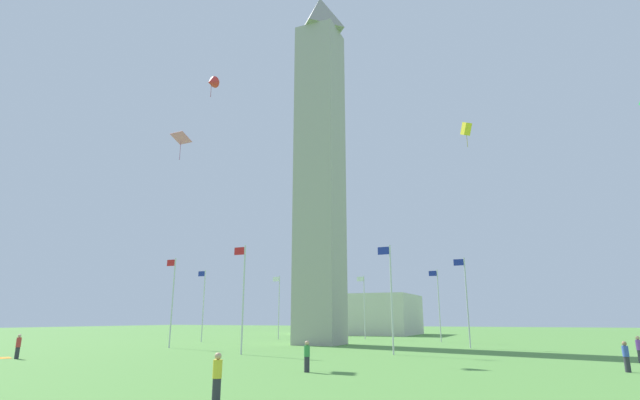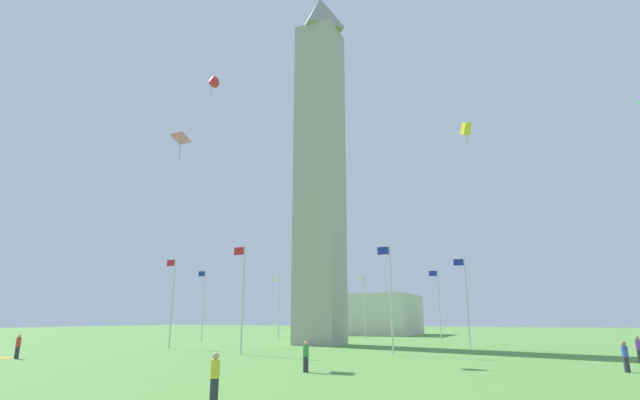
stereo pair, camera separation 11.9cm
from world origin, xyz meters
The scene contains 19 objects.
ground_plane centered at (0.00, 0.00, 0.00)m, with size 260.00×260.00×0.00m, color #548C3D.
obelisk_monument centered at (0.00, 0.00, 21.98)m, with size 4.83×4.83×43.95m.
flagpole_n centered at (15.95, 0.00, 4.79)m, with size 1.12×0.14×8.78m.
flagpole_ne centered at (11.29, 11.24, 4.79)m, with size 1.12×0.14×8.78m.
flagpole_e centered at (0.06, 15.89, 4.79)m, with size 1.12×0.14×8.78m.
flagpole_se centered at (-11.18, 11.24, 4.79)m, with size 1.12×0.14×8.78m.
flagpole_s centered at (-15.84, 0.00, 4.79)m, with size 1.12×0.14×8.78m.
flagpole_sw centered at (-11.18, -11.24, 4.79)m, with size 1.12×0.14×8.78m.
flagpole_w centered at (0.06, -15.89, 4.79)m, with size 1.12×0.14×8.78m.
flagpole_nw centered at (11.29, -11.24, 4.79)m, with size 1.12×0.14×8.78m.
person_red_shirt centered at (12.41, 25.85, 0.85)m, with size 0.32×0.32×1.71m.
person_blue_shirt centered at (-26.04, 18.67, 0.79)m, with size 0.32×0.32×1.60m.
person_yellow_shirt centered at (-11.43, 35.35, 0.82)m, with size 0.32×0.32×1.65m.
person_purple_shirt centered at (-27.80, 12.04, 0.84)m, with size 0.32×0.32×1.69m.
person_green_shirt centered at (-10.24, 25.46, 0.80)m, with size 0.32×0.32×1.62m.
kite_red_delta centered at (7.01, 12.66, 26.99)m, with size 1.33×1.63×2.50m.
kite_pink_diamond centered at (4.25, 19.89, 17.62)m, with size 1.47×1.38×2.23m.
kite_yellow_box centered at (-18.07, 10.75, 18.29)m, with size 1.08×1.12×2.22m.
distant_building centered at (6.98, -35.44, 3.49)m, with size 19.44×15.54×6.97m.
Camera 1 is at (-21.52, 49.77, 2.79)m, focal length 26.59 mm.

